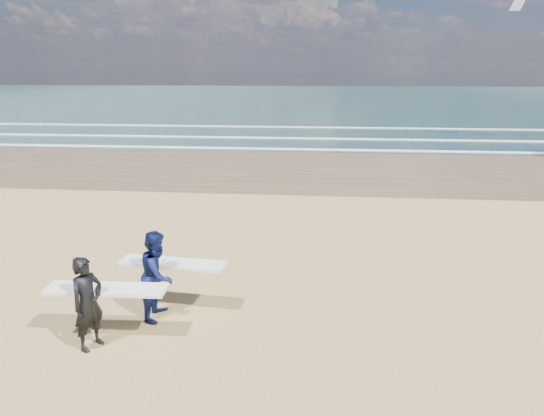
# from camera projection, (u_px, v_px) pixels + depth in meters

# --- Properties ---
(ocean) EXTENTS (220.00, 100.00, 0.02)m
(ocean) POSITION_uv_depth(u_px,v_px,m) (430.00, 99.00, 74.84)
(ocean) COLOR #193638
(ocean) RESTS_ON ground
(surfer_near) EXTENTS (2.22, 1.03, 1.74)m
(surfer_near) POSITION_uv_depth(u_px,v_px,m) (91.00, 301.00, 8.62)
(surfer_near) COLOR black
(surfer_near) RESTS_ON ground
(surfer_far) EXTENTS (2.24, 1.17, 1.82)m
(surfer_far) POSITION_uv_depth(u_px,v_px,m) (159.00, 274.00, 9.70)
(surfer_far) COLOR #0B133F
(surfer_far) RESTS_ON ground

